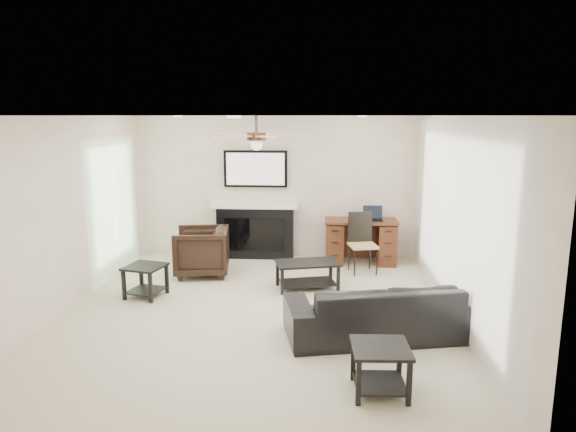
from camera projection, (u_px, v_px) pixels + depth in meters
name	position (u px, v px, depth m)	size (l,w,h in m)	color
room_shell	(272.00, 182.00, 6.38)	(5.50, 5.54, 2.52)	#BDB498
sofa	(382.00, 309.00, 5.87)	(2.18, 0.85, 0.64)	black
armchair	(201.00, 251.00, 8.14)	(0.81, 0.84, 0.76)	black
coffee_table	(307.00, 275.00, 7.52)	(0.90, 0.50, 0.40)	black
end_table_near	(380.00, 369.00, 4.68)	(0.52, 0.52, 0.45)	black
end_table_left	(146.00, 281.00, 7.18)	(0.50, 0.50, 0.45)	black
fireplace_unit	(255.00, 205.00, 9.01)	(1.52, 0.34, 1.91)	black
desk	(360.00, 242.00, 8.78)	(1.22, 0.56, 0.76)	#442611
desk_chair	(363.00, 244.00, 8.22)	(0.42, 0.44, 0.97)	black
laptop	(373.00, 214.00, 8.65)	(0.33, 0.24, 0.23)	black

